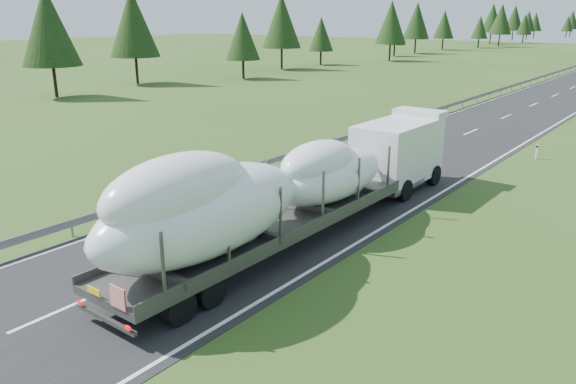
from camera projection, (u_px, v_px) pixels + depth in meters
The scene contains 4 objects.
ground at pixel (54, 314), 17.57m from camera, with size 400.00×400.00×0.00m, color #2B4617.
guardrail at pixel (576, 66), 96.00m from camera, with size 0.10×400.00×0.76m.
tree_line_left at pixel (451, 22), 146.82m from camera, with size 15.80×357.07×12.62m.
boat_truck at pixel (290, 184), 22.34m from camera, with size 3.50×21.58×4.83m.
Camera 1 is at (15.32, -7.90, 8.93)m, focal length 35.00 mm.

